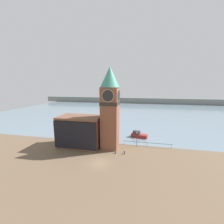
% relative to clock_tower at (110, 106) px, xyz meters
% --- Properties ---
extents(ground_plane, '(160.00, 160.00, 0.00)m').
position_rel_clock_tower_xyz_m(ground_plane, '(-0.39, -8.42, -11.33)').
color(ground_plane, brown).
extents(water, '(160.00, 120.00, 0.00)m').
position_rel_clock_tower_xyz_m(water, '(-0.39, 63.19, -11.33)').
color(water, slate).
rests_on(water, ground_plane).
extents(far_shoreline, '(180.00, 3.00, 5.00)m').
position_rel_clock_tower_xyz_m(far_shoreline, '(-0.39, 103.19, -8.83)').
color(far_shoreline, gray).
rests_on(far_shoreline, water).
extents(pier_railing, '(13.35, 0.08, 1.09)m').
position_rel_clock_tower_xyz_m(pier_railing, '(9.82, 2.94, -10.36)').
color(pier_railing, '#333338').
rests_on(pier_railing, ground_plane).
extents(clock_tower, '(4.96, 4.96, 21.36)m').
position_rel_clock_tower_xyz_m(clock_tower, '(0.00, 0.00, 0.00)').
color(clock_tower, brown).
rests_on(clock_tower, ground_plane).
extents(pier_building, '(11.60, 7.07, 8.40)m').
position_rel_clock_tower_xyz_m(pier_building, '(-8.38, -0.53, -7.11)').
color(pier_building, brown).
rests_on(pier_building, ground_plane).
extents(boat_near, '(5.42, 2.92, 2.10)m').
position_rel_clock_tower_xyz_m(boat_near, '(7.27, 9.93, -10.56)').
color(boat_near, maroon).
rests_on(boat_near, water).
extents(mooring_bollard_near, '(0.37, 0.37, 0.86)m').
position_rel_clock_tower_xyz_m(mooring_bollard_near, '(4.34, -3.04, -10.86)').
color(mooring_bollard_near, brown).
rests_on(mooring_bollard_near, ground_plane).
extents(mooring_bollard_far, '(0.34, 0.34, 0.74)m').
position_rel_clock_tower_xyz_m(mooring_bollard_far, '(2.16, -3.24, -10.93)').
color(mooring_bollard_far, brown).
rests_on(mooring_bollard_far, ground_plane).
extents(lamp_post, '(0.32, 0.32, 4.14)m').
position_rel_clock_tower_xyz_m(lamp_post, '(7.05, 2.11, -8.45)').
color(lamp_post, '#2D2D33').
rests_on(lamp_post, ground_plane).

